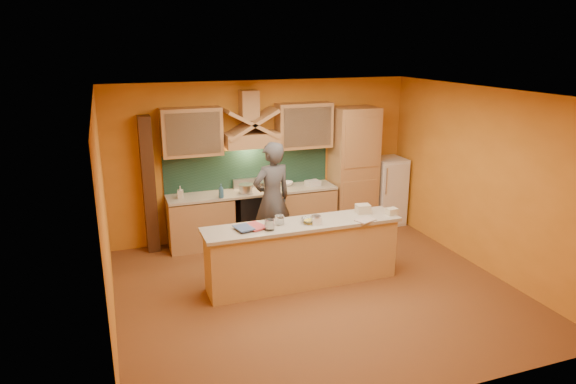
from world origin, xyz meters
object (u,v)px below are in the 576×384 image
object	(u,v)px
kitchen_scale	(316,220)
fridge	(387,191)
mixing_bowl	(310,221)
person	(272,199)
stove	(254,216)

from	to	relation	value
kitchen_scale	fridge	bearing A→B (deg)	47.52
fridge	mixing_bowl	distance (m)	3.10
person	kitchen_scale	xyz separation A→B (m)	(0.23, -1.32, 0.04)
stove	kitchen_scale	distance (m)	2.11
stove	kitchen_scale	bearing A→B (deg)	-79.86
fridge	mixing_bowl	world-z (taller)	fridge
stove	fridge	size ratio (longest dim) A/B	0.69
fridge	mixing_bowl	size ratio (longest dim) A/B	5.19
person	kitchen_scale	distance (m)	1.34
fridge	kitchen_scale	xyz separation A→B (m)	(-2.34, -2.01, 0.35)
kitchen_scale	mixing_bowl	world-z (taller)	kitchen_scale
person	fridge	bearing A→B (deg)	-178.77
kitchen_scale	mixing_bowl	size ratio (longest dim) A/B	0.51
fridge	person	bearing A→B (deg)	-165.05
mixing_bowl	kitchen_scale	bearing A→B (deg)	-52.08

